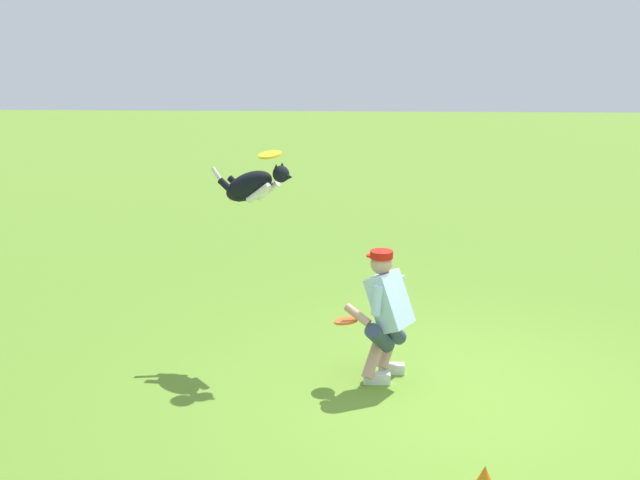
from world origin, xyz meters
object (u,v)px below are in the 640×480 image
Objects in this scene: person at (386,312)px; dog at (253,186)px; frisbee_flying at (270,155)px; frisbee_held at (346,321)px.

person is 1.40× the size of dog.
dog is at bearing 5.66° from person.
dog is 0.42m from frisbee_flying.
dog is (1.36, -0.69, 1.09)m from person.
dog is at bearing -36.73° from frisbee_held.
person is at bearing -174.16° from frisbee_held.
dog reaches higher than person.
frisbee_flying reaches higher than person.
frisbee_flying is 1.80m from frisbee_held.
dog is 3.95× the size of frisbee_flying.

